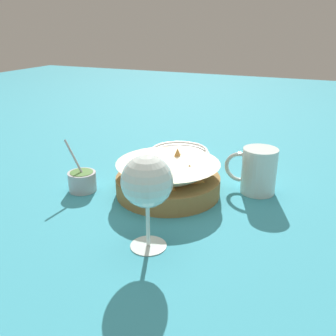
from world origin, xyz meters
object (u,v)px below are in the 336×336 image
at_px(wine_glass, 147,184).
at_px(food_basket, 168,180).
at_px(side_plate, 179,152).
at_px(sauce_cup, 82,180).
at_px(beer_mug, 258,172).

bearing_deg(wine_glass, food_basket, -75.28).
xyz_separation_m(wine_glass, side_plate, (0.13, -0.47, -0.11)).
distance_m(food_basket, wine_glass, 0.23).
distance_m(sauce_cup, wine_glass, 0.30).
relative_size(beer_mug, side_plate, 0.67).
height_order(wine_glass, beer_mug, wine_glass).
bearing_deg(sauce_cup, food_basket, -161.10).
bearing_deg(sauce_cup, beer_mug, -157.41).
distance_m(sauce_cup, side_plate, 0.34).
height_order(food_basket, side_plate, food_basket).
xyz_separation_m(food_basket, side_plate, (0.08, -0.26, -0.03)).
bearing_deg(food_basket, side_plate, -73.17).
distance_m(food_basket, beer_mug, 0.20).
bearing_deg(beer_mug, sauce_cup, 22.59).
relative_size(food_basket, side_plate, 1.33).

